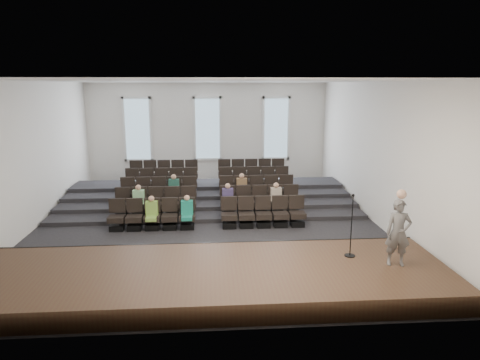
# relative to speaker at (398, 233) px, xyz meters

# --- Properties ---
(ground) EXTENTS (14.00, 14.00, 0.00)m
(ground) POSITION_rel_speaker_xyz_m (-4.66, 5.18, -1.33)
(ground) COLOR black
(ground) RESTS_ON ground
(ceiling) EXTENTS (12.00, 14.00, 0.02)m
(ceiling) POSITION_rel_speaker_xyz_m (-4.66, 5.18, 3.68)
(ceiling) COLOR white
(ceiling) RESTS_ON ground
(wall_back) EXTENTS (12.00, 0.04, 5.00)m
(wall_back) POSITION_rel_speaker_xyz_m (-4.66, 12.20, 1.17)
(wall_back) COLOR white
(wall_back) RESTS_ON ground
(wall_front) EXTENTS (12.00, 0.04, 5.00)m
(wall_front) POSITION_rel_speaker_xyz_m (-4.66, -1.84, 1.17)
(wall_front) COLOR white
(wall_front) RESTS_ON ground
(wall_left) EXTENTS (0.04, 14.00, 5.00)m
(wall_left) POSITION_rel_speaker_xyz_m (-10.68, 5.18, 1.17)
(wall_left) COLOR white
(wall_left) RESTS_ON ground
(wall_right) EXTENTS (0.04, 14.00, 5.00)m
(wall_right) POSITION_rel_speaker_xyz_m (1.36, 5.18, 1.17)
(wall_right) COLOR white
(wall_right) RESTS_ON ground
(stage) EXTENTS (11.80, 3.60, 0.50)m
(stage) POSITION_rel_speaker_xyz_m (-4.66, 0.08, -1.08)
(stage) COLOR #3D2A1A
(stage) RESTS_ON ground
(stage_lip) EXTENTS (11.80, 0.06, 0.52)m
(stage_lip) POSITION_rel_speaker_xyz_m (-4.66, 1.85, -1.08)
(stage_lip) COLOR black
(stage_lip) RESTS_ON ground
(risers) EXTENTS (11.80, 4.80, 0.60)m
(risers) POSITION_rel_speaker_xyz_m (-4.66, 8.35, -1.14)
(risers) COLOR black
(risers) RESTS_ON ground
(seating_rows) EXTENTS (6.80, 4.70, 1.67)m
(seating_rows) POSITION_rel_speaker_xyz_m (-4.66, 6.72, -0.65)
(seating_rows) COLOR black
(seating_rows) RESTS_ON ground
(windows) EXTENTS (8.44, 0.10, 3.24)m
(windows) POSITION_rel_speaker_xyz_m (-4.66, 12.13, 1.37)
(windows) COLOR white
(windows) RESTS_ON wall_back
(audience) EXTENTS (5.45, 2.64, 1.10)m
(audience) POSITION_rel_speaker_xyz_m (-4.94, 5.64, -0.50)
(audience) COLOR #80AC45
(audience) RESTS_ON seating_rows
(speaker) EXTENTS (0.67, 0.50, 1.67)m
(speaker) POSITION_rel_speaker_xyz_m (0.00, 0.00, 0.00)
(speaker) COLOR #585654
(speaker) RESTS_ON stage
(mic_stand) EXTENTS (0.28, 0.28, 1.68)m
(mic_stand) POSITION_rel_speaker_xyz_m (-0.96, 0.62, -0.34)
(mic_stand) COLOR black
(mic_stand) RESTS_ON stage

